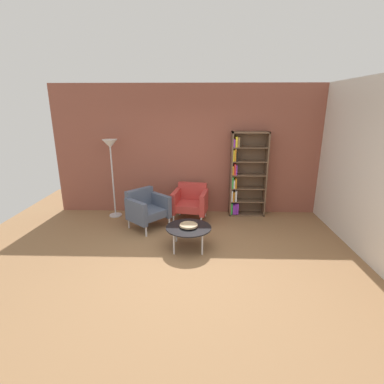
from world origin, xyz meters
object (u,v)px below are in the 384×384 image
floor_lamp_torchiere (111,153)px  armchair_near_window (191,201)px  decorative_bowl (189,225)px  armchair_corner_red (147,208)px  bookshelf_tall (245,176)px  coffee_table_low (189,229)px

floor_lamp_torchiere → armchair_near_window: bearing=-5.4°
decorative_bowl → floor_lamp_torchiere: bearing=138.8°
decorative_bowl → armchair_corner_red: size_ratio=0.34×
armchair_near_window → floor_lamp_torchiere: 2.03m
bookshelf_tall → coffee_table_low: size_ratio=2.37×
coffee_table_low → armchair_corner_red: 1.28m
bookshelf_tall → coffee_table_low: bookshelf_tall is taller
bookshelf_tall → decorative_bowl: 2.15m
coffee_table_low → armchair_corner_red: armchair_corner_red is taller
bookshelf_tall → coffee_table_low: (-1.20, -1.71, -0.55)m
bookshelf_tall → armchair_corner_red: 2.31m
floor_lamp_torchiere → armchair_corner_red: bearing=-36.3°
armchair_corner_red → floor_lamp_torchiere: floor_lamp_torchiere is taller
decorative_bowl → floor_lamp_torchiere: size_ratio=0.18×
armchair_near_window → bookshelf_tall: bearing=25.4°
decorative_bowl → armchair_near_window: (-0.01, 1.36, -0.02)m
armchair_near_window → floor_lamp_torchiere: size_ratio=0.47×
coffee_table_low → decorative_bowl: size_ratio=2.50×
bookshelf_tall → floor_lamp_torchiere: 3.00m
bookshelf_tall → armchair_near_window: bookshelf_tall is taller
armchair_corner_red → armchair_near_window: bearing=-20.5°
bookshelf_tall → armchair_near_window: 1.36m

